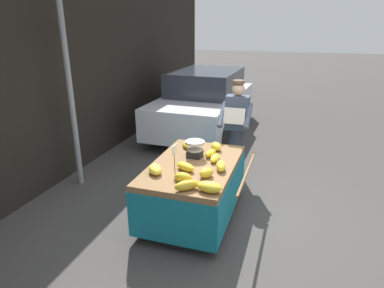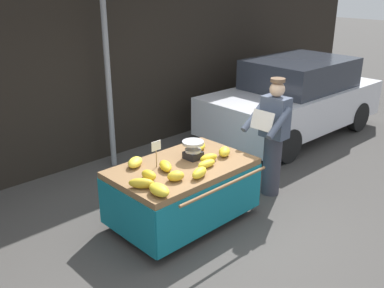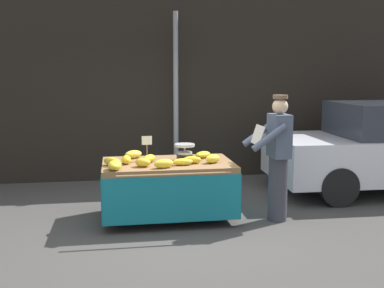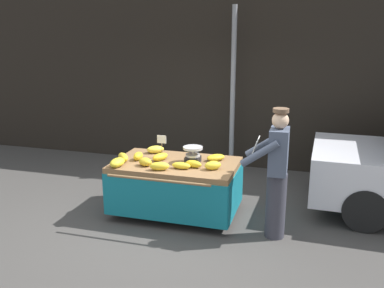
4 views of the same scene
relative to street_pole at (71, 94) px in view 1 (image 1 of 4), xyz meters
The scene contains 19 objects.
ground_plane 3.01m from the street_pole, 97.34° to the right, with size 60.00×60.00×0.00m, color #423F3D.
back_wall 0.73m from the street_pole, 124.51° to the left, with size 16.00×0.24×3.93m, color black.
street_pole is the anchor object (origin of this frame).
banana_cart 2.39m from the street_pole, 100.33° to the right, with size 1.79×1.30×0.80m.
weighing_scale 2.19m from the street_pole, 94.16° to the right, with size 0.28×0.28×0.24m.
price_sign 2.15m from the street_pole, 108.47° to the right, with size 0.14×0.01×0.34m.
banana_bunch_0 2.49m from the street_pole, 113.45° to the right, with size 0.12×0.21×0.12m, color gold.
banana_bunch_1 2.69m from the street_pole, 100.86° to the right, with size 0.12×0.27×0.12m, color yellow.
banana_bunch_2 2.63m from the street_pole, 107.07° to the right, with size 0.15×0.20×0.12m, color gold.
banana_bunch_3 2.41m from the street_pole, 92.04° to the right, with size 0.11×0.25×0.10m, color gold.
banana_bunch_4 2.43m from the street_pole, 85.18° to the right, with size 0.14×0.23×0.12m, color yellow.
banana_bunch_5 2.04m from the street_pole, 85.85° to the right, with size 0.17×0.29×0.09m, color gold.
banana_bunch_6 2.52m from the street_pole, 95.35° to the right, with size 0.12×0.26×0.09m, color yellow.
banana_bunch_7 2.09m from the street_pole, 115.23° to the right, with size 0.16×0.27×0.11m, color yellow.
banana_bunch_8 2.67m from the street_pole, 116.31° to the right, with size 0.12×0.29×0.12m, color gold.
banana_bunch_9 2.32m from the street_pole, 106.77° to the right, with size 0.13×0.28×0.10m, color gold.
banana_bunch_10 2.88m from the street_pole, 113.33° to the right, with size 0.17×0.29×0.12m, color yellow.
vendor_person 2.76m from the street_pole, 66.75° to the right, with size 0.59×0.52×1.71m.
parked_car 3.77m from the street_pole, 19.16° to the right, with size 3.94×1.82×1.51m.
Camera 1 is at (-4.04, -0.85, 2.59)m, focal length 31.35 mm.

